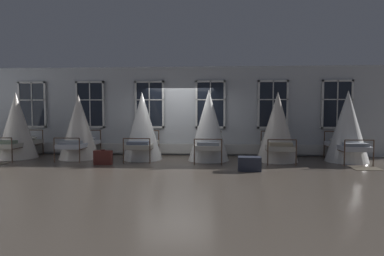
{
  "coord_description": "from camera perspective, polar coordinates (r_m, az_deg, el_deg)",
  "views": [
    {
      "loc": [
        1.28,
        -10.83,
        1.75
      ],
      "look_at": [
        0.53,
        0.11,
        1.08
      ],
      "focal_mm": 30.37,
      "sensor_mm": 36.0,
      "label": 1
    }
  ],
  "objects": [
    {
      "name": "rug_sixth",
      "position": [
        10.74,
        28.27,
        -6.3
      ],
      "size": [
        0.81,
        0.57,
        0.01
      ],
      "primitive_type": "cube",
      "rotation": [
        0.0,
        0.0,
        -0.02
      ],
      "color": "brown",
      "rests_on": "ground"
    },
    {
      "name": "travel_trunk",
      "position": [
        9.32,
        10.05,
        -6.19
      ],
      "size": [
        0.66,
        0.44,
        0.39
      ],
      "primitive_type": "cube",
      "rotation": [
        0.0,
        0.0,
        -0.06
      ],
      "color": "#2D3342",
      "rests_on": "ground"
    },
    {
      "name": "window_bank",
      "position": [
        12.08,
        -2.17,
        -0.05
      ],
      "size": [
        12.47,
        0.1,
        2.7
      ],
      "color": "black",
      "rests_on": "ground"
    },
    {
      "name": "cot_fourth",
      "position": [
        10.93,
        2.96,
        0.3
      ],
      "size": [
        1.37,
        1.88,
        2.38
      ],
      "rotation": [
        0.0,
        0.0,
        1.56
      ],
      "color": "#4C3323",
      "rests_on": "ground"
    },
    {
      "name": "cot_third",
      "position": [
        11.26,
        -8.72,
        0.15
      ],
      "size": [
        1.37,
        1.89,
        2.29
      ],
      "rotation": [
        0.0,
        0.0,
        1.59
      ],
      "color": "#4C3323",
      "rests_on": "ground"
    },
    {
      "name": "suitcase_dark",
      "position": [
        10.52,
        -15.36,
        -5.0
      ],
      "size": [
        0.57,
        0.24,
        0.47
      ],
      "rotation": [
        0.0,
        0.0,
        -0.05
      ],
      "color": "#5B231E",
      "rests_on": "ground"
    },
    {
      "name": "cot_sixth",
      "position": [
        11.81,
        25.62,
        0.11
      ],
      "size": [
        1.37,
        1.88,
        2.34
      ],
      "rotation": [
        0.0,
        0.0,
        1.57
      ],
      "color": "#4C3323",
      "rests_on": "ground"
    },
    {
      "name": "back_wall_with_windows",
      "position": [
        12.18,
        -2.11,
        2.98
      ],
      "size": [
        16.46,
        0.1,
        3.29
      ],
      "primitive_type": "cube",
      "color": "silver",
      "rests_on": "ground"
    },
    {
      "name": "cot_first",
      "position": [
        12.96,
        -28.43,
        0.22
      ],
      "size": [
        1.37,
        1.89,
        2.3
      ],
      "rotation": [
        0.0,
        0.0,
        1.55
      ],
      "color": "#4C3323",
      "rests_on": "ground"
    },
    {
      "name": "ground",
      "position": [
        11.05,
        -2.8,
        -5.64
      ],
      "size": [
        30.91,
        30.91,
        0.0
      ],
      "primitive_type": "plane",
      "color": "brown"
    },
    {
      "name": "cot_fifth",
      "position": [
        11.12,
        14.76,
        0.04
      ],
      "size": [
        1.37,
        1.9,
        2.3
      ],
      "rotation": [
        0.0,
        0.0,
        1.54
      ],
      "color": "#4C3323",
      "rests_on": "ground"
    },
    {
      "name": "cot_second",
      "position": [
        11.97,
        -19.25,
        0.04
      ],
      "size": [
        1.37,
        1.89,
        2.23
      ],
      "rotation": [
        0.0,
        0.0,
        1.55
      ],
      "color": "#4C3323",
      "rests_on": "ground"
    }
  ]
}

